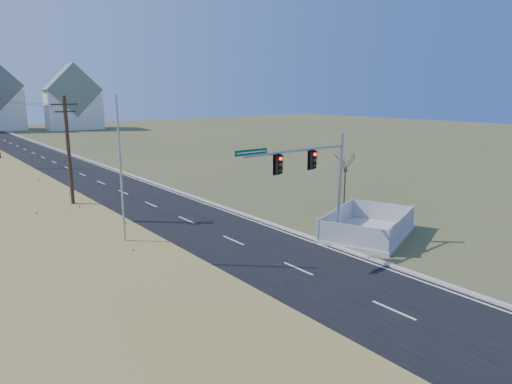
# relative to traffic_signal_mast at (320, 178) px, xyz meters

# --- Properties ---
(ground) EXTENTS (260.00, 260.00, 0.00)m
(ground) POSITION_rel_traffic_signal_mast_xyz_m (-3.71, -0.18, -4.21)
(ground) COLOR #4E5328
(ground) RESTS_ON ground
(road) EXTENTS (8.00, 180.00, 0.06)m
(road) POSITION_rel_traffic_signal_mast_xyz_m (-3.71, 49.82, -4.18)
(road) COLOR black
(road) RESTS_ON ground
(curb) EXTENTS (0.30, 180.00, 0.18)m
(curb) POSITION_rel_traffic_signal_mast_xyz_m (0.44, 49.82, -4.12)
(curb) COLOR #B2AFA8
(curb) RESTS_ON ground
(utility_pole_near) EXTENTS (1.80, 0.26, 9.00)m
(utility_pole_near) POSITION_rel_traffic_signal_mast_xyz_m (-10.21, 14.82, 0.48)
(utility_pole_near) COLOR #422D1E
(utility_pole_near) RESTS_ON ground
(condo_ne) EXTENTS (14.12, 10.51, 16.52)m
(condo_ne) POSITION_rel_traffic_signal_mast_xyz_m (16.29, 103.82, 2.63)
(condo_ne) COLOR white
(condo_ne) RESTS_ON ground
(traffic_signal_mast) EXTENTS (8.52, 0.67, 6.78)m
(traffic_signal_mast) POSITION_rel_traffic_signal_mast_xyz_m (0.00, 0.00, 0.00)
(traffic_signal_mast) COLOR #9EA0A5
(traffic_signal_mast) RESTS_ON ground
(fence_enclosure) EXTENTS (8.01, 6.82, 1.56)m
(fence_enclosure) POSITION_rel_traffic_signal_mast_xyz_m (3.90, -0.64, -3.91)
(fence_enclosure) COLOR #B7B5AD
(fence_enclosure) RESTS_ON ground
(open_sign) EXTENTS (0.49, 0.32, 0.67)m
(open_sign) POSITION_rel_traffic_signal_mast_xyz_m (3.54, 1.73, -3.85)
(open_sign) COLOR white
(open_sign) RESTS_ON ground
(flagpole) EXTENTS (0.41, 0.41, 9.12)m
(flagpole) POSITION_rel_traffic_signal_mast_xyz_m (-10.53, 4.33, -0.56)
(flagpole) COLOR #B7B5AD
(flagpole) RESTS_ON ground
(bare_tree) EXTENTS (1.82, 1.82, 4.82)m
(bare_tree) POSITION_rel_traffic_signal_mast_xyz_m (8.17, 5.18, -0.32)
(bare_tree) COLOR #4C3F33
(bare_tree) RESTS_ON ground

